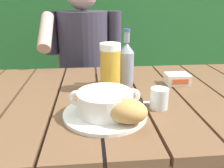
% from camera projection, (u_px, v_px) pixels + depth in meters
% --- Properties ---
extents(dining_table, '(1.43, 0.80, 0.76)m').
position_uv_depth(dining_table, '(118.00, 116.00, 0.95)').
color(dining_table, brown).
rests_on(dining_table, ground_plane).
extents(chair_near_diner, '(0.42, 0.44, 0.99)m').
position_uv_depth(chair_near_diner, '(86.00, 88.00, 1.79)').
color(chair_near_diner, brown).
rests_on(chair_near_diner, ground_plane).
extents(person_eating, '(0.48, 0.47, 1.25)m').
position_uv_depth(person_eating, '(84.00, 61.00, 1.51)').
color(person_eating, '#373343').
rests_on(person_eating, ground_plane).
extents(serving_plate, '(0.27, 0.27, 0.01)m').
position_uv_depth(serving_plate, '(105.00, 113.00, 0.76)').
color(serving_plate, white).
rests_on(serving_plate, dining_table).
extents(soup_bowl, '(0.23, 0.18, 0.08)m').
position_uv_depth(soup_bowl, '(105.00, 101.00, 0.74)').
color(soup_bowl, white).
rests_on(soup_bowl, serving_plate).
extents(bread_roll, '(0.16, 0.14, 0.07)m').
position_uv_depth(bread_roll, '(126.00, 111.00, 0.68)').
color(bread_roll, tan).
rests_on(bread_roll, serving_plate).
extents(beer_glass, '(0.08, 0.08, 0.19)m').
position_uv_depth(beer_glass, '(110.00, 67.00, 0.95)').
color(beer_glass, gold).
rests_on(beer_glass, dining_table).
extents(beer_bottle, '(0.07, 0.07, 0.24)m').
position_uv_depth(beer_bottle, '(126.00, 62.00, 1.01)').
color(beer_bottle, gray).
rests_on(beer_bottle, dining_table).
extents(water_glass_small, '(0.06, 0.06, 0.07)m').
position_uv_depth(water_glass_small, '(159.00, 98.00, 0.80)').
color(water_glass_small, silver).
rests_on(water_glass_small, dining_table).
extents(butter_tub, '(0.10, 0.08, 0.05)m').
position_uv_depth(butter_tub, '(177.00, 79.00, 1.03)').
color(butter_tub, white).
rests_on(butter_tub, dining_table).
extents(table_knife, '(0.14, 0.05, 0.01)m').
position_uv_depth(table_knife, '(142.00, 102.00, 0.84)').
color(table_knife, silver).
rests_on(table_knife, dining_table).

